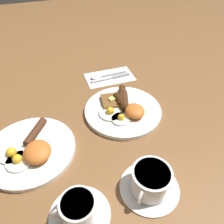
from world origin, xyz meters
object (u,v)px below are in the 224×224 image
Objects in this scene: breakfast_plate_near at (123,109)px; teacup_near at (150,181)px; breakfast_plate_far at (31,150)px; teacup_far at (78,210)px; knife at (113,77)px; spoon at (100,76)px.

breakfast_plate_near is 1.77× the size of teacup_near.
teacup_near reaches higher than breakfast_plate_far.
breakfast_plate_far is 1.72× the size of teacup_near.
teacup_near is 1.06× the size of teacup_far.
teacup_far is at bearing -157.63° from breakfast_plate_far.
breakfast_plate_near is 1.02× the size of breakfast_plate_far.
breakfast_plate_far is 1.83× the size of teacup_far.
knife is (0.51, -0.08, -0.03)m from teacup_near.
breakfast_plate_near is 1.65× the size of spoon.
breakfast_plate_far is 0.35m from teacup_near.
spoon is at bearing -25.53° from knife.
teacup_near is at bearing 78.50° from knife.
knife is at bearing -27.15° from teacup_far.
breakfast_plate_near is 0.33m from breakfast_plate_far.
spoon is at bearing -21.69° from teacup_far.
teacup_far reaches higher than breakfast_plate_near.
breakfast_plate_far is at bearing 51.93° from teacup_near.
breakfast_plate_far is at bearing 104.03° from breakfast_plate_near.
teacup_far is at bearing 65.95° from spoon.
spoon is at bearing 2.97° from breakfast_plate_near.
teacup_near is at bearing -87.49° from teacup_far.
knife is (0.22, -0.04, -0.01)m from breakfast_plate_near.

